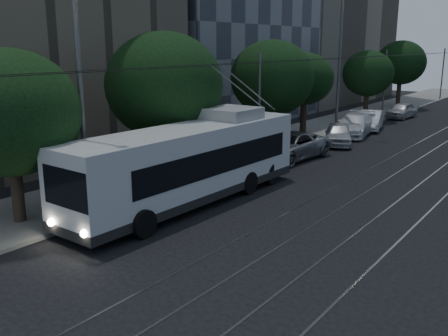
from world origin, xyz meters
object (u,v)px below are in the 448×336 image
streetlamp_near (86,69)px  streetlamp_far (346,45)px  pickup_silver (290,146)px  car_white_b (354,125)px  car_white_a (338,134)px  car_white_c (370,120)px  car_white_d (402,110)px  trolleybus (191,163)px

streetlamp_near → streetlamp_far: size_ratio=0.86×
pickup_silver → car_white_b: size_ratio=1.01×
pickup_silver → car_white_a: size_ratio=1.29×
car_white_b → car_white_c: 3.22m
pickup_silver → streetlamp_near: 14.03m
car_white_b → car_white_d: bearing=80.8°
car_white_a → car_white_c: bearing=70.5°
car_white_d → streetlamp_near: streetlamp_near is taller
car_white_b → streetlamp_far: streetlamp_far is taller
streetlamp_far → streetlamp_near: bearing=-90.1°
car_white_d → streetlamp_near: (-1.10, -33.61, 4.87)m
trolleybus → streetlamp_near: bearing=-114.9°
pickup_silver → car_white_a: (0.45, 5.73, -0.04)m
trolleybus → streetlamp_far: 19.90m
car_white_b → streetlamp_near: bearing=-102.0°
car_white_c → car_white_d: car_white_c is taller
car_white_d → streetlamp_near: 33.98m
pickup_silver → car_white_a: pickup_silver is taller
car_white_c → car_white_d: bearing=75.6°
car_white_b → streetlamp_far: (-1.08, 0.19, 5.59)m
car_white_b → streetlamp_near: size_ratio=0.59×
pickup_silver → car_white_d: 20.48m
trolleybus → car_white_c: (-0.68, 22.29, -0.97)m
car_white_a → pickup_silver: bearing=-117.7°
car_white_a → trolleybus: bearing=-112.4°
pickup_silver → streetlamp_near: streetlamp_near is taller
pickup_silver → streetlamp_far: (-1.08, 9.74, 5.61)m
pickup_silver → streetlamp_far: streetlamp_far is taller
trolleybus → car_white_b: size_ratio=2.28×
car_white_b → car_white_d: 10.93m
pickup_silver → car_white_b: bearing=95.6°
car_white_c → car_white_a: bearing=-100.8°
trolleybus → car_white_d: trolleybus is taller
trolleybus → car_white_c: bearing=93.0°
car_white_d → streetlamp_far: size_ratio=0.39×
trolleybus → car_white_a: bearing=92.1°
car_white_b → streetlamp_near: 23.20m
trolleybus → car_white_b: (-0.68, 19.07, -0.91)m
car_white_a → streetlamp_near: bearing=-117.9°
car_white_d → car_white_b: bearing=-85.5°
trolleybus → pickup_silver: 9.59m
trolleybus → streetlamp_near: (-1.77, -3.61, 3.88)m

